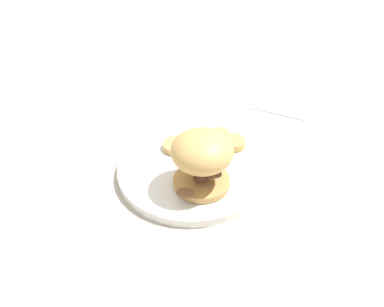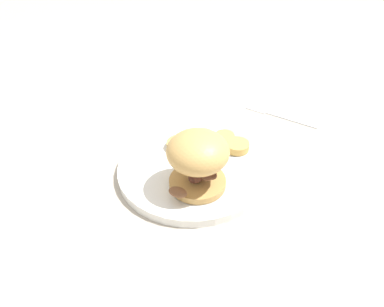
% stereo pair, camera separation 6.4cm
% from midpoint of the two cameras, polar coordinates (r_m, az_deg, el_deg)
% --- Properties ---
extents(ground_plane, '(4.00, 4.00, 0.00)m').
position_cam_midpoint_polar(ground_plane, '(0.67, 2.75, -2.96)').
color(ground_plane, '#B2A899').
extents(dinner_plate, '(0.26, 0.26, 0.02)m').
position_cam_midpoint_polar(dinner_plate, '(0.66, 2.77, -2.33)').
color(dinner_plate, white).
rests_on(dinner_plate, ground_plane).
extents(sandwich, '(0.10, 0.11, 0.10)m').
position_cam_midpoint_polar(sandwich, '(0.58, 4.06, -0.81)').
color(sandwich, tan).
rests_on(sandwich, dinner_plate).
extents(potato_round_0, '(0.04, 0.04, 0.01)m').
position_cam_midpoint_polar(potato_round_0, '(0.72, 7.87, 2.16)').
color(potato_round_0, tan).
rests_on(potato_round_0, dinner_plate).
extents(potato_round_1, '(0.05, 0.05, 0.01)m').
position_cam_midpoint_polar(potato_round_1, '(0.71, 4.20, 2.27)').
color(potato_round_1, tan).
rests_on(potato_round_1, dinner_plate).
extents(potato_round_2, '(0.05, 0.05, 0.01)m').
position_cam_midpoint_polar(potato_round_2, '(0.70, 0.82, 1.31)').
color(potato_round_2, tan).
rests_on(potato_round_2, dinner_plate).
extents(potato_round_3, '(0.04, 0.04, 0.01)m').
position_cam_midpoint_polar(potato_round_3, '(0.70, 9.53, 1.04)').
color(potato_round_3, tan).
rests_on(potato_round_3, dinner_plate).
extents(fork, '(0.16, 0.04, 0.00)m').
position_cam_midpoint_polar(fork, '(0.85, 15.41, 5.58)').
color(fork, silver).
rests_on(fork, ground_plane).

